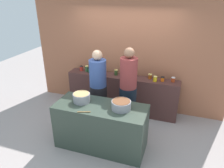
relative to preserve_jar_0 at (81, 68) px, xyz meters
name	(u,v)px	position (x,y,z in m)	size (l,w,h in m)	color
ground	(107,136)	(1.09, -1.13, -1.00)	(12.00, 12.00, 0.00)	#9E9390
storefront_wall	(127,49)	(1.09, 0.32, 0.50)	(4.80, 0.12, 3.00)	#A36043
display_shelf	(122,94)	(1.09, -0.03, -0.53)	(2.70, 0.36, 0.93)	#492A27
prep_table	(101,126)	(1.09, -1.43, -0.55)	(1.70, 0.70, 0.89)	#2F3C32
preserve_jar_0	(81,68)	(0.00, 0.00, 0.00)	(0.09, 0.09, 0.13)	red
preserve_jar_1	(87,69)	(0.15, 0.01, 0.01)	(0.09, 0.09, 0.14)	#315632
preserve_jar_2	(89,70)	(0.25, -0.05, 0.00)	(0.09, 0.09, 0.13)	#264D31
preserve_jar_3	(99,72)	(0.51, -0.10, 0.00)	(0.08, 0.08, 0.13)	orange
preserve_jar_4	(105,73)	(0.66, -0.09, -0.01)	(0.08, 0.08, 0.11)	#24462B
preserve_jar_5	(116,72)	(0.92, 0.01, 0.00)	(0.08, 0.08, 0.13)	#2E4721
preserve_jar_6	(124,74)	(1.15, -0.07, 0.01)	(0.08, 0.08, 0.14)	orange
preserve_jar_7	(128,76)	(1.26, -0.10, -0.01)	(0.08, 0.08, 0.11)	#59104C
preserve_jar_8	(134,74)	(1.36, 0.01, 0.01)	(0.08, 0.08, 0.14)	#4E1155
preserve_jar_9	(150,76)	(1.74, 0.03, 0.00)	(0.09, 0.09, 0.12)	#954213
preserve_jar_10	(155,79)	(1.87, -0.09, 0.00)	(0.09, 0.09, 0.12)	gold
preserve_jar_11	(163,79)	(2.03, -0.02, -0.01)	(0.08, 0.08, 0.11)	orange
preserve_jar_12	(173,80)	(2.25, 0.02, -0.01)	(0.09, 0.09, 0.11)	#AA3A18
cooking_pot_left	(82,98)	(0.69, -1.39, -0.02)	(0.32, 0.32, 0.17)	gray
cooking_pot_center	(121,105)	(1.47, -1.41, -0.03)	(0.34, 0.34, 0.16)	gray
wooden_spoon	(84,112)	(0.90, -1.72, -0.10)	(0.02, 0.02, 0.23)	#9E703D
cook_with_tongs	(98,92)	(0.75, -0.73, -0.22)	(0.37, 0.37, 1.72)	black
cook_in_cap	(128,95)	(1.42, -0.74, -0.16)	(0.36, 0.36, 1.83)	black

